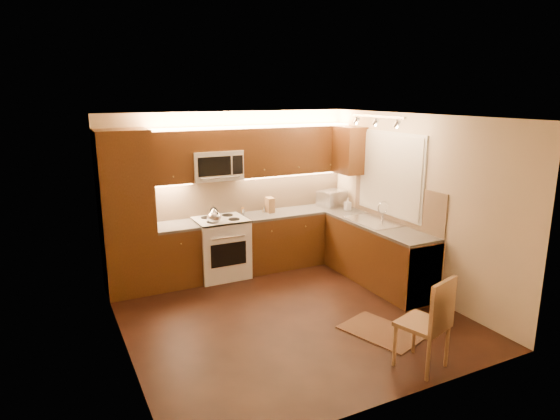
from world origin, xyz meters
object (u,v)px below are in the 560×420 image
soap_bottle (348,204)px  kettle (214,215)px  toaster_oven (332,198)px  dining_chair (423,322)px  sink (373,217)px  knife_block (270,205)px  stove (221,248)px  microwave (216,165)px

soap_bottle → kettle: bearing=178.8°
toaster_oven → soap_bottle: size_ratio=2.18×
kettle → dining_chair: 3.38m
sink → kettle: kettle is taller
knife_block → soap_bottle: knife_block is taller
stove → toaster_oven: bearing=0.9°
microwave → knife_block: microwave is taller
toaster_oven → dining_chair: bearing=-120.5°
knife_block → toaster_oven: bearing=-1.1°
microwave → soap_bottle: bearing=-12.7°
microwave → kettle: (-0.16, -0.33, -0.68)m
stove → soap_bottle: soap_bottle is taller
stove → soap_bottle: (2.09, -0.34, 0.54)m
stove → microwave: bearing=90.0°
kettle → microwave: bearing=40.7°
knife_block → dining_chair: size_ratio=0.24×
toaster_oven → stove: bearing=167.7°
sink → toaster_oven: 1.16m
knife_block → soap_bottle: size_ratio=1.18×
stove → sink: sink is taller
toaster_oven → knife_block: (-1.13, 0.08, -0.01)m
kettle → soap_bottle: bearing=-27.1°
sink → soap_bottle: soap_bottle is taller
stove → knife_block: 1.05m
kettle → knife_block: (1.04, 0.30, -0.02)m
microwave → toaster_oven: microwave is taller
knife_block → soap_bottle: bearing=-17.6°
kettle → knife_block: kettle is taller
stove → knife_block: (0.89, 0.11, 0.56)m
microwave → toaster_oven: size_ratio=1.72×
dining_chair → microwave: bearing=88.2°
kettle → soap_bottle: (2.24, -0.14, -0.04)m
kettle → stove: bearing=26.9°
stove → dining_chair: 3.47m
sink → soap_bottle: size_ratio=4.25×
toaster_oven → soap_bottle: 0.38m
sink → soap_bottle: (0.09, 0.79, 0.03)m
stove → toaster_oven: 2.09m
stove → microwave: microwave is taller
microwave → kettle: 0.77m
kettle → toaster_oven: bearing=-17.6°
soap_bottle → dining_chair: (-1.11, -3.00, -0.50)m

